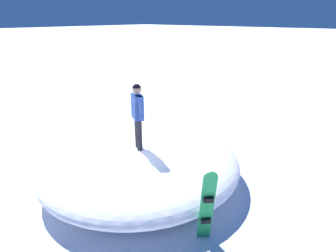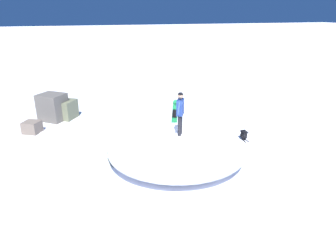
{
  "view_description": "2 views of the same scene",
  "coord_description": "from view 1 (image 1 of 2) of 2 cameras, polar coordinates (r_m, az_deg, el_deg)",
  "views": [
    {
      "loc": [
        -4.3,
        -4.88,
        4.28
      ],
      "look_at": [
        1.0,
        -0.31,
        1.61
      ],
      "focal_mm": 30.76,
      "sensor_mm": 36.0,
      "label": 1
    },
    {
      "loc": [
        4.06,
        10.38,
        5.61
      ],
      "look_at": [
        0.67,
        -0.34,
        1.32
      ],
      "focal_mm": 32.45,
      "sensor_mm": 36.0,
      "label": 2
    }
  ],
  "objects": [
    {
      "name": "ground",
      "position": [
        7.79,
        -6.68,
        -12.59
      ],
      "size": [
        240.0,
        240.0,
        0.0
      ],
      "primitive_type": "plane",
      "color": "white"
    },
    {
      "name": "snow_mound",
      "position": [
        7.9,
        -5.26,
        -7.42
      ],
      "size": [
        6.35,
        6.16,
        1.08
      ],
      "primitive_type": "ellipsoid",
      "rotation": [
        0.0,
        0.0,
        1.35
      ],
      "color": "white",
      "rests_on": "ground"
    },
    {
      "name": "snowboarder_standing",
      "position": [
        7.14,
        -6.05,
        2.97
      ],
      "size": [
        0.58,
        0.92,
        1.69
      ],
      "color": "black",
      "rests_on": "snow_mound"
    },
    {
      "name": "snowboard_primary_upright",
      "position": [
        5.77,
        7.76,
        -15.39
      ],
      "size": [
        0.42,
        0.43,
        1.71
      ],
      "color": "#1E8C47",
      "rests_on": "ground"
    },
    {
      "name": "backpack_near",
      "position": [
        9.47,
        8.2,
        -4.64
      ],
      "size": [
        0.34,
        0.6,
        0.46
      ],
      "color": "#383D23",
      "rests_on": "ground"
    }
  ]
}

